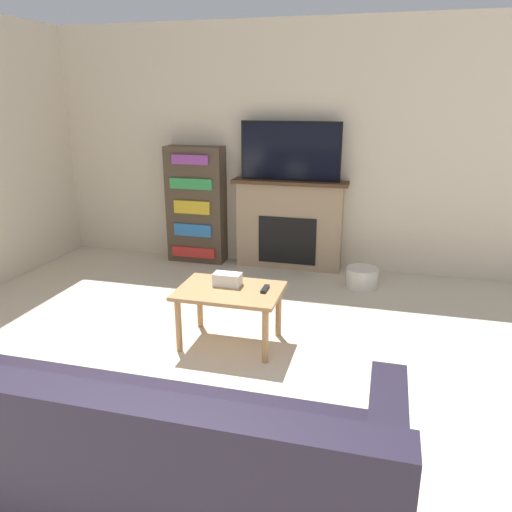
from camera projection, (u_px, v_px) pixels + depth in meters
wall_back at (307, 149)px, 5.54m from camera, size 6.97×0.06×2.70m
fireplace at (289, 224)px, 5.70m from camera, size 1.30×0.28×1.02m
tv at (290, 151)px, 5.43m from camera, size 1.11×0.03×0.64m
couch at (117, 465)px, 2.28m from camera, size 2.49×0.95×0.93m
coffee_table at (230, 297)px, 3.94m from camera, size 0.81×0.58×0.47m
tissue_box at (227, 279)px, 3.98m from camera, size 0.22×0.12×0.10m
remote_control at (265, 289)px, 3.89m from camera, size 0.04×0.15×0.02m
bookshelf at (196, 205)px, 5.90m from camera, size 0.68×0.29×1.37m
storage_basket at (362, 278)px, 5.21m from camera, size 0.33×0.33×0.21m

